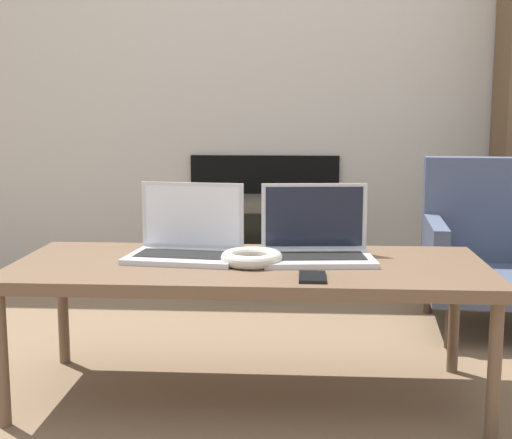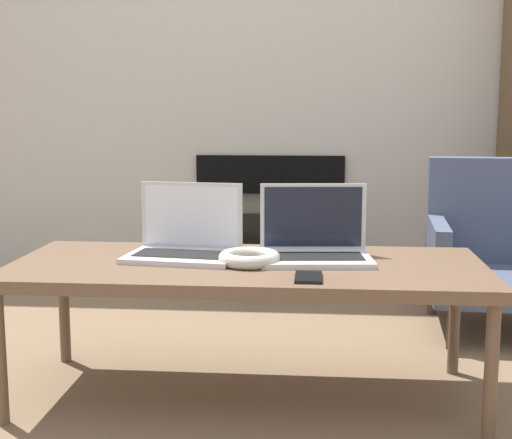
% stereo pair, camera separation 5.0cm
% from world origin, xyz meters
% --- Properties ---
extents(wall_back, '(7.00, 0.08, 2.60)m').
position_xyz_m(wall_back, '(-0.00, 2.07, 1.29)').
color(wall_back, beige).
rests_on(wall_back, ground_plane).
extents(table, '(1.40, 0.58, 0.42)m').
position_xyz_m(table, '(0.00, 0.39, 0.38)').
color(table, brown).
rests_on(table, ground_plane).
extents(laptop_left, '(0.35, 0.26, 0.22)m').
position_xyz_m(laptop_left, '(-0.20, 0.46, 0.46)').
color(laptop_left, silver).
rests_on(laptop_left, table).
extents(laptop_right, '(0.35, 0.25, 0.22)m').
position_xyz_m(laptop_right, '(0.20, 0.46, 0.46)').
color(laptop_right, silver).
rests_on(laptop_right, table).
extents(headphones, '(0.18, 0.18, 0.04)m').
position_xyz_m(headphones, '(0.01, 0.37, 0.44)').
color(headphones, beige).
rests_on(headphones, table).
extents(phone, '(0.07, 0.12, 0.01)m').
position_xyz_m(phone, '(0.18, 0.21, 0.42)').
color(phone, black).
rests_on(phone, table).
extents(tv, '(0.45, 0.41, 0.43)m').
position_xyz_m(tv, '(-0.04, 1.82, 0.21)').
color(tv, '#4C473D').
rests_on(tv, ground_plane).
extents(armchair, '(0.57, 0.60, 0.67)m').
position_xyz_m(armchair, '(0.92, 1.20, 0.32)').
color(armchair, '#47516B').
rests_on(armchair, ground_plane).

